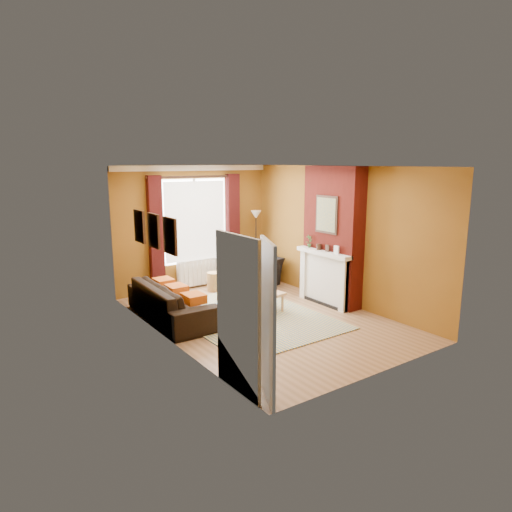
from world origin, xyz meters
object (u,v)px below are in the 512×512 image
(sofa, at_px, (172,301))
(armchair, at_px, (257,272))
(wicker_stool, at_px, (214,281))
(floor_lamp, at_px, (256,226))
(coffee_table, at_px, (254,292))

(sofa, bearing_deg, armchair, -68.24)
(sofa, height_order, wicker_stool, sofa)
(wicker_stool, bearing_deg, sofa, -142.66)
(sofa, relative_size, armchair, 2.25)
(sofa, xyz_separation_m, armchair, (2.59, 0.96, -0.00))
(sofa, distance_m, armchair, 2.76)
(armchair, height_order, floor_lamp, floor_lamp)
(sofa, height_order, armchair, sofa)
(armchair, xyz_separation_m, wicker_stool, (-0.99, 0.26, -0.13))
(armchair, distance_m, wicker_stool, 1.03)
(armchair, relative_size, wicker_stool, 2.47)
(floor_lamp, bearing_deg, coffee_table, -125.65)
(armchair, xyz_separation_m, floor_lamp, (0.32, 0.49, 1.02))
(armchair, relative_size, coffee_table, 0.81)
(coffee_table, bearing_deg, floor_lamp, 44.00)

